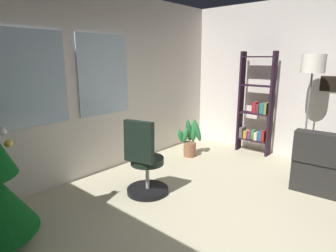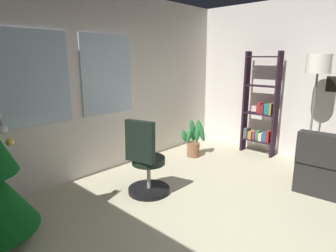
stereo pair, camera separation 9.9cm
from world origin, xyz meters
The scene contains 6 objects.
ground_plane centered at (0.00, 0.00, -0.05)m, with size 5.43×5.31×0.10m, color #C1B998.
wall_back_with_windows centered at (-0.02, 2.70, 1.39)m, with size 5.43×0.12×2.77m.
office_chair centered at (-0.09, 1.55, 0.40)m, with size 0.56×0.56×1.03m.
bookshelf centered at (2.50, 1.24, 0.82)m, with size 0.18×0.64×1.90m.
floor_lamp centered at (2.24, 0.27, 1.56)m, with size 0.35×0.35×1.83m.
potted_plant centered at (1.55, 2.05, 0.31)m, with size 0.45×0.37×0.70m.
Camera 1 is at (-2.50, -0.96, 1.77)m, focal length 30.24 mm.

